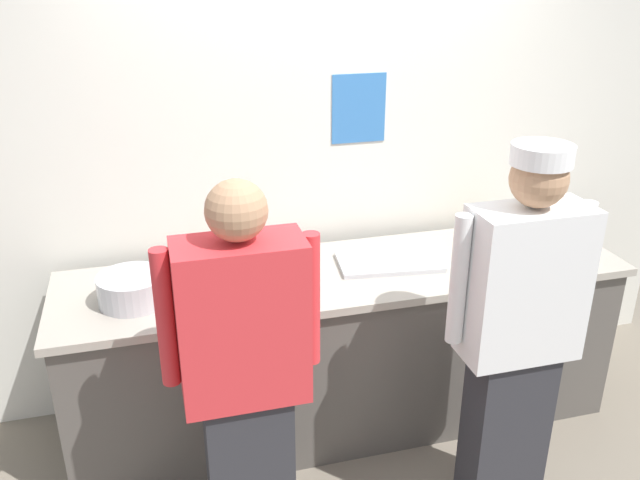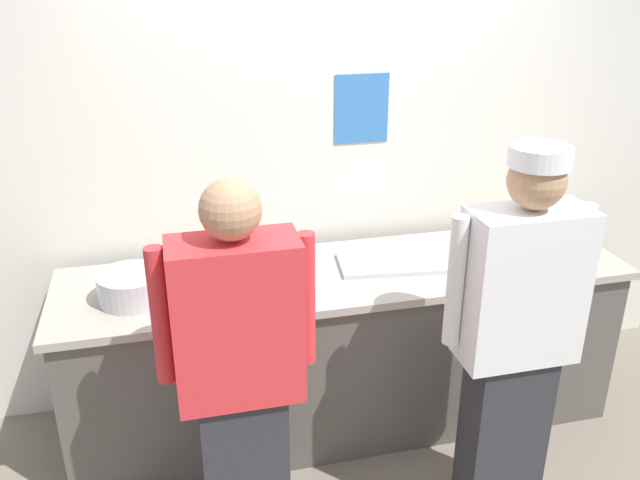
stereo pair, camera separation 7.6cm
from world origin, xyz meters
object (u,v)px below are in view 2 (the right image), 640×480
squeeze_bottle_secondary (228,248)px  ramekin_green_sauce (274,279)px  plate_stack_front (206,291)px  mixing_bowl_steel (132,287)px  chef_center (516,334)px  deli_cup (514,236)px  chef_near_left (240,376)px  squeeze_bottle_spare (495,222)px  ramekin_red_sauce (293,265)px  sheet_tray (390,263)px  squeeze_bottle_primary (487,228)px

squeeze_bottle_secondary → ramekin_green_sauce: size_ratio=2.08×
plate_stack_front → mixing_bowl_steel: bearing=165.0°
chef_center → deli_cup: bearing=61.6°
chef_near_left → plate_stack_front: size_ratio=7.08×
squeeze_bottle_spare → ramekin_green_sauce: (-1.31, -0.26, -0.07)m
chef_near_left → squeeze_bottle_spare: 1.86m
mixing_bowl_steel → ramekin_red_sauce: (0.78, 0.14, -0.04)m
sheet_tray → squeeze_bottle_primary: size_ratio=2.70×
mixing_bowl_steel → ramekin_green_sauce: size_ratio=3.28×
squeeze_bottle_secondary → chef_center: bearing=-42.6°
sheet_tray → squeeze_bottle_spare: size_ratio=2.64×
ramekin_green_sauce → squeeze_bottle_spare: bearing=11.3°
chef_near_left → ramekin_green_sauce: bearing=69.8°
chef_near_left → squeeze_bottle_secondary: chef_near_left is taller
ramekin_red_sauce → chef_center: bearing=-48.1°
chef_near_left → ramekin_red_sauce: bearing=65.5°
sheet_tray → ramekin_red_sauce: bearing=172.6°
squeeze_bottle_primary → sheet_tray: bearing=-166.8°
squeeze_bottle_secondary → squeeze_bottle_spare: 1.51m
sheet_tray → deli_cup: 0.76m
squeeze_bottle_spare → ramekin_green_sauce: bearing=-168.7°
squeeze_bottle_secondary → squeeze_bottle_spare: squeeze_bottle_secondary is taller
mixing_bowl_steel → chef_center: bearing=-25.0°
ramekin_red_sauce → ramekin_green_sauce: size_ratio=1.10×
chef_center → squeeze_bottle_secondary: chef_center is taller
plate_stack_front → deli_cup: (1.71, 0.25, -0.00)m
deli_cup → ramekin_red_sauce: bearing=-178.8°
chef_near_left → mixing_bowl_steel: size_ratio=5.38×
chef_center → ramekin_green_sauce: size_ratio=18.15×
chef_center → mixing_bowl_steel: chef_center is taller
squeeze_bottle_primary → squeeze_bottle_spare: size_ratio=0.98×
mixing_bowl_steel → sheet_tray: 1.29m
sheet_tray → squeeze_bottle_secondary: (-0.81, 0.20, 0.08)m
chef_near_left → plate_stack_front: chef_near_left is taller
squeeze_bottle_primary → deli_cup: 0.16m
squeeze_bottle_primary → squeeze_bottle_spare: (0.09, 0.06, 0.00)m
chef_near_left → plate_stack_front: (-0.08, 0.61, 0.07)m
mixing_bowl_steel → deli_cup: bearing=4.6°
squeeze_bottle_spare → chef_near_left: bearing=-148.3°
plate_stack_front → ramekin_green_sauce: 0.35m
chef_center → squeeze_bottle_primary: 1.00m
squeeze_bottle_spare → mixing_bowl_steel: bearing=-172.0°
mixing_bowl_steel → plate_stack_front: bearing=-15.0°
mixing_bowl_steel → squeeze_bottle_secondary: size_ratio=1.57×
plate_stack_front → ramekin_green_sauce: (0.34, 0.10, -0.03)m
plate_stack_front → squeeze_bottle_spare: squeeze_bottle_spare is taller
mixing_bowl_steel → sheet_tray: (1.28, 0.07, -0.06)m
sheet_tray → deli_cup: bearing=6.9°
plate_stack_front → squeeze_bottle_primary: squeeze_bottle_primary is taller
chef_near_left → chef_center: 1.16m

